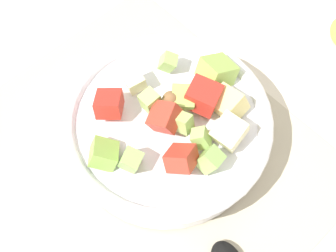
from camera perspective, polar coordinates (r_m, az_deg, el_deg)
ground_plane at (r=0.64m, az=-1.15°, el=-2.72°), size 2.40×2.40×0.00m
placemat at (r=0.64m, az=-1.15°, el=-2.60°), size 0.46×0.34×0.01m
salad_bowl at (r=0.60m, az=0.11°, el=-0.24°), size 0.27×0.27×0.10m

